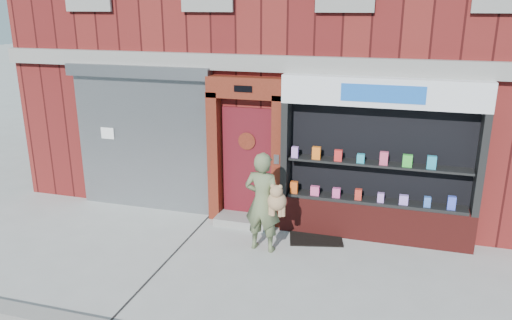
% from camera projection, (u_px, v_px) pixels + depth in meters
% --- Properties ---
extents(ground, '(80.00, 80.00, 0.00)m').
position_uv_depth(ground, '(256.00, 271.00, 8.19)').
color(ground, '#9E9E99').
rests_on(ground, ground).
extents(building, '(12.00, 8.16, 8.00)m').
position_uv_depth(building, '(323.00, 12.00, 12.48)').
color(building, '#581414').
rests_on(building, ground).
extents(shutter_bay, '(3.10, 0.30, 3.04)m').
position_uv_depth(shutter_bay, '(142.00, 130.00, 10.25)').
color(shutter_bay, gray).
rests_on(shutter_bay, ground).
extents(red_door_bay, '(1.52, 0.58, 2.90)m').
position_uv_depth(red_door_bay, '(246.00, 152.00, 9.66)').
color(red_door_bay, '#4E170D').
rests_on(red_door_bay, ground).
extents(pharmacy_bay, '(3.50, 0.41, 3.00)m').
position_uv_depth(pharmacy_bay, '(377.00, 168.00, 8.97)').
color(pharmacy_bay, '#5C1815').
rests_on(pharmacy_bay, ground).
extents(woman, '(0.80, 0.54, 1.80)m').
position_uv_depth(woman, '(264.00, 202.00, 8.64)').
color(woman, '#606D47').
rests_on(woman, ground).
extents(doormat, '(1.09, 0.88, 0.02)m').
position_uv_depth(doormat, '(316.00, 238.00, 9.32)').
color(doormat, black).
rests_on(doormat, ground).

